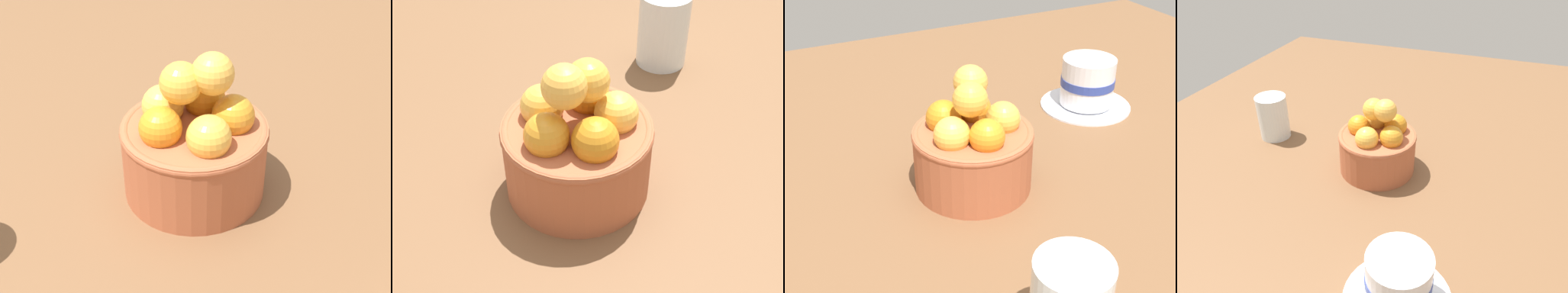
# 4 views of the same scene
# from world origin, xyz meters

# --- Properties ---
(ground_plane) EXTENTS (1.41, 1.13, 0.04)m
(ground_plane) POSITION_xyz_m (0.00, 0.00, -0.02)
(ground_plane) COLOR brown
(terracotta_bowl) EXTENTS (0.14, 0.14, 0.14)m
(terracotta_bowl) POSITION_xyz_m (-0.00, 0.00, 0.05)
(terracotta_bowl) COLOR #AD5938
(terracotta_bowl) RESTS_ON ground_plane
(coffee_cup) EXTENTS (0.14, 0.14, 0.08)m
(coffee_cup) POSITION_xyz_m (0.25, 0.11, 0.03)
(coffee_cup) COLOR white
(coffee_cup) RESTS_ON ground_plane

